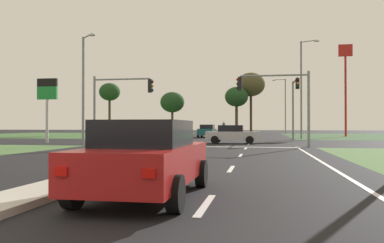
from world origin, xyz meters
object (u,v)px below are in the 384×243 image
(street_lamp_fourth, at_px, (284,103))
(treeline_fourth, at_px, (251,85))
(traffic_signal_near_right, at_px, (280,95))
(pedestrian_at_median, at_px, (224,127))
(treeline_second, at_px, (172,102))
(treeline_near, at_px, (110,93))
(treeline_third, at_px, (237,97))
(street_lamp_third, at_px, (302,85))
(car_navy_third, at_px, (139,133))
(fastfood_pole_sign, at_px, (345,70))
(car_red_second, at_px, (147,158))
(street_lamp_second, at_px, (84,84))
(car_teal_fourth, at_px, (207,131))
(traffic_signal_near_left, at_px, (117,97))
(traffic_signal_far_right, at_px, (295,98))
(car_silver_near, at_px, (232,134))
(fuel_price_totem, at_px, (47,96))

(street_lamp_fourth, xyz_separation_m, treeline_fourth, (-5.76, -14.66, 2.02))
(traffic_signal_near_right, height_order, pedestrian_at_median, traffic_signal_near_right)
(treeline_second, bearing_deg, treeline_near, -150.39)
(pedestrian_at_median, bearing_deg, treeline_second, -176.81)
(traffic_signal_near_right, relative_size, treeline_third, 0.70)
(traffic_signal_near_right, height_order, street_lamp_third, street_lamp_third)
(pedestrian_at_median, relative_size, treeline_near, 0.22)
(car_navy_third, height_order, fastfood_pole_sign, fastfood_pole_sign)
(treeline_near, xyz_separation_m, treeline_third, (19.75, 0.56, -0.96))
(car_red_second, distance_m, street_lamp_second, 23.08)
(street_lamp_second, xyz_separation_m, treeline_fourth, (11.65, 32.26, 3.05))
(car_red_second, bearing_deg, car_teal_fourth, 96.17)
(treeline_second, bearing_deg, street_lamp_second, -87.90)
(traffic_signal_near_right, bearing_deg, treeline_fourth, 94.90)
(street_lamp_third, bearing_deg, car_navy_third, -143.63)
(street_lamp_third, relative_size, treeline_second, 1.55)
(traffic_signal_near_left, distance_m, treeline_fourth, 34.31)
(street_lamp_second, height_order, street_lamp_third, street_lamp_third)
(car_navy_third, xyz_separation_m, street_lamp_fourth, (15.02, 40.87, 4.86))
(street_lamp_third, xyz_separation_m, treeline_fourth, (-6.09, 14.92, 1.68))
(street_lamp_second, relative_size, street_lamp_fourth, 0.81)
(car_navy_third, relative_size, traffic_signal_far_right, 0.78)
(car_teal_fourth, xyz_separation_m, street_lamp_fourth, (10.87, 26.22, 4.84))
(street_lamp_fourth, bearing_deg, street_lamp_third, -89.37)
(traffic_signal_far_right, distance_m, fastfood_pole_sign, 19.74)
(fastfood_pole_sign, height_order, treeline_second, fastfood_pole_sign)
(street_lamp_third, bearing_deg, treeline_fourth, 112.21)
(street_lamp_second, distance_m, fastfood_pole_sign, 37.37)
(car_silver_near, bearing_deg, traffic_signal_far_right, 138.12)
(treeline_near, xyz_separation_m, treeline_second, (8.90, 5.06, -1.35))
(traffic_signal_far_right, relative_size, traffic_signal_near_right, 1.16)
(traffic_signal_near_right, bearing_deg, traffic_signal_near_left, -180.00)
(street_lamp_second, bearing_deg, car_teal_fourth, 72.45)
(pedestrian_at_median, bearing_deg, car_red_second, -25.46)
(car_teal_fourth, height_order, street_lamp_fourth, street_lamp_fourth)
(car_red_second, bearing_deg, traffic_signal_near_left, 112.68)
(car_silver_near, distance_m, treeline_second, 33.29)
(street_lamp_third, relative_size, fuel_price_totem, 1.98)
(fuel_price_totem, height_order, treeline_near, treeline_near)
(car_teal_fourth, relative_size, street_lamp_second, 0.56)
(car_silver_near, bearing_deg, street_lamp_fourth, 171.23)
(street_lamp_second, bearing_deg, street_lamp_fourth, 69.64)
(car_red_second, relative_size, street_lamp_third, 0.40)
(traffic_signal_far_right, height_order, fastfood_pole_sign, fastfood_pole_sign)
(treeline_third, bearing_deg, car_teal_fourth, -106.79)
(treeline_second, bearing_deg, street_lamp_third, -43.18)
(traffic_signal_far_right, bearing_deg, traffic_signal_near_left, -140.04)
(treeline_third, bearing_deg, street_lamp_fourth, 64.18)
(traffic_signal_far_right, bearing_deg, treeline_third, 108.65)
(street_lamp_third, relative_size, pedestrian_at_median, 5.99)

